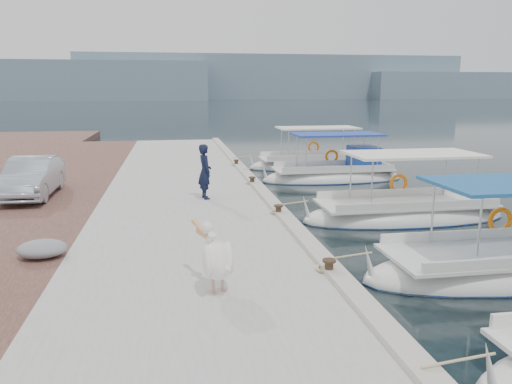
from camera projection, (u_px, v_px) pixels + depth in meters
ground at (302, 245)px, 13.92m from camera, size 400.00×400.00×0.00m
concrete_quay at (187, 201)px, 18.20m from camera, size 6.00×40.00×0.50m
quay_curb at (262, 191)px, 18.60m from camera, size 0.44×40.00×0.12m
cobblestone_strip at (43, 207)px, 17.39m from camera, size 4.00×40.00×0.50m
distant_hills at (249, 81)px, 211.72m from camera, size 330.00×60.00×18.00m
fishing_caique_c at (404, 215)px, 16.70m from camera, size 7.06×2.50×2.83m
fishing_caique_d at (334, 176)px, 23.78m from camera, size 6.85×2.32×2.83m
fishing_caique_e at (313, 165)px, 27.59m from camera, size 7.26×2.39×2.83m
mooring_bollards at (278, 209)px, 15.17m from camera, size 0.28×20.28×0.33m
pelican at (217, 258)px, 9.39m from camera, size 0.86×1.64×1.27m
fisherman at (205, 172)px, 17.36m from camera, size 0.60×0.78×1.92m
parked_car at (32, 177)px, 17.75m from camera, size 1.49×4.25×1.40m
tarp_bundle at (42, 249)px, 11.41m from camera, size 1.10×0.90×0.40m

